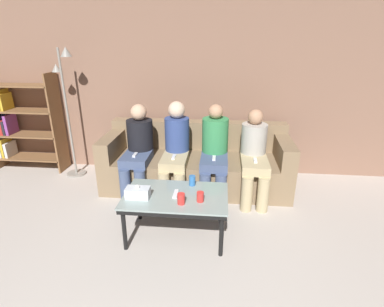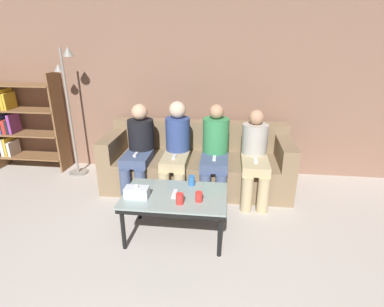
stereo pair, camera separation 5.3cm
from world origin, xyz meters
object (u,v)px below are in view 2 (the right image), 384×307
object	(u,v)px
seated_person_left_end	(139,147)
seated_person_right_end	(255,154)
coffee_table	(175,199)
bookshelf	(19,121)
cup_near_left	(192,181)
cup_far_center	(199,197)
cup_near_right	(180,199)
game_remote	(175,194)
couch	(197,163)
tissue_box	(137,192)
seated_person_mid_right	(215,149)
standing_lamp	(69,100)
seated_person_mid_left	(176,147)

from	to	relation	value
seated_person_left_end	seated_person_right_end	bearing A→B (deg)	-1.11
coffee_table	bookshelf	distance (m)	2.92
cup_near_left	seated_person_right_end	world-z (taller)	seated_person_right_end
cup_far_center	seated_person_right_end	bearing A→B (deg)	60.39
coffee_table	cup_near_left	xyz separation A→B (m)	(0.13, 0.21, 0.10)
cup_near_right	game_remote	distance (m)	0.18
couch	tissue_box	size ratio (longest dim) A/B	10.64
seated_person_mid_right	cup_near_left	bearing A→B (deg)	-105.75
cup_far_center	game_remote	size ratio (longest dim) A/B	0.62
cup_near_right	seated_person_left_end	world-z (taller)	seated_person_left_end
cup_far_center	standing_lamp	distance (m)	2.39
seated_person_mid_right	cup_far_center	bearing A→B (deg)	-95.40
cup_near_left	seated_person_mid_left	bearing A→B (deg)	111.04
bookshelf	seated_person_left_end	world-z (taller)	bookshelf
couch	coffee_table	world-z (taller)	couch
cup_far_center	coffee_table	bearing A→B (deg)	158.03
game_remote	seated_person_left_end	world-z (taller)	seated_person_left_end
cup_near_right	couch	bearing A→B (deg)	88.79
game_remote	tissue_box	bearing A→B (deg)	-165.91
cup_far_center	cup_near_left	bearing A→B (deg)	108.47
couch	seated_person_right_end	world-z (taller)	seated_person_right_end
seated_person_left_end	seated_person_mid_left	distance (m)	0.47
coffee_table	bookshelf	world-z (taller)	bookshelf
seated_person_mid_right	seated_person_right_end	bearing A→B (deg)	-2.84
bookshelf	seated_person_right_end	bearing A→B (deg)	-8.89
bookshelf	coffee_table	bearing A→B (deg)	-29.36
couch	tissue_box	bearing A→B (deg)	-109.67
seated_person_left_end	seated_person_right_end	size ratio (longest dim) A/B	1.03
seated_person_mid_left	coffee_table	bearing A→B (deg)	-81.62
coffee_table	seated_person_left_end	world-z (taller)	seated_person_left_end
tissue_box	game_remote	bearing A→B (deg)	14.09
tissue_box	seated_person_left_end	xyz separation A→B (m)	(-0.27, 1.01, 0.07)
tissue_box	standing_lamp	world-z (taller)	standing_lamp
seated_person_left_end	cup_near_right	bearing A→B (deg)	-57.97
bookshelf	seated_person_mid_right	distance (m)	2.91
cup_near_right	cup_far_center	bearing A→B (deg)	19.50
standing_lamp	coffee_table	bearing A→B (deg)	-38.20
couch	tissue_box	xyz separation A→B (m)	(-0.44, -1.23, 0.21)
cup_near_left	seated_person_mid_right	xyz separation A→B (m)	(0.20, 0.71, 0.08)
cup_far_center	standing_lamp	bearing A→B (deg)	143.58
standing_lamp	seated_person_mid_right	distance (m)	2.05
tissue_box	coffee_table	bearing A→B (deg)	14.09
cup_near_left	seated_person_left_end	bearing A→B (deg)	136.02
cup_near_left	seated_person_mid_right	bearing A→B (deg)	74.25
tissue_box	seated_person_mid_right	xyz separation A→B (m)	(0.67, 1.01, 0.08)
tissue_box	bookshelf	distance (m)	2.67
cup_near_right	bookshelf	bearing A→B (deg)	148.77
cup_near_right	seated_person_mid_left	world-z (taller)	seated_person_mid_left
game_remote	standing_lamp	xyz separation A→B (m)	(-1.63, 1.28, 0.60)
cup_near_left	seated_person_mid_left	distance (m)	0.76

